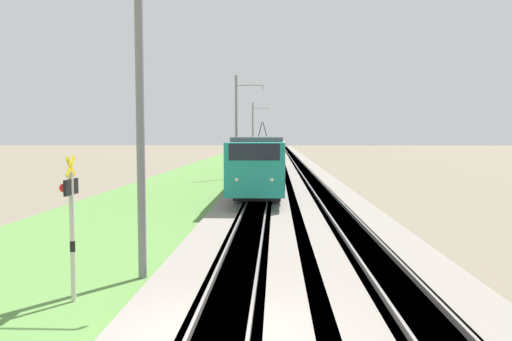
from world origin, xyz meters
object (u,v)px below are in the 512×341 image
Objects in this scene: catenary_mast_near at (142,113)px; catenary_mast_far at (253,131)px; catenary_mast_mid at (237,126)px; passenger_train at (267,151)px; crossing_signal_aux at (71,215)px.

catenary_mast_far is (63.20, 0.00, 0.15)m from catenary_mast_near.
catenary_mast_far is (31.60, -0.00, -0.14)m from catenary_mast_mid.
catenary_mast_mid reaches higher than passenger_train.
passenger_train is at bearing -3.45° from catenary_mast_near.
crossing_signal_aux is at bearing 178.05° from catenary_mast_mid.
catenary_mast_mid is (-9.81, 2.50, 2.50)m from passenger_train.
catenary_mast_mid is at bearing -91.95° from crossing_signal_aux.
passenger_train is 6.84× the size of catenary_mast_far.
catenary_mast_mid is at bearing 0.01° from catenary_mast_near.
catenary_mast_mid is at bearing -14.30° from passenger_train.
passenger_train is 17.76× the size of crossing_signal_aux.
catenary_mast_mid is 1.03× the size of catenary_mast_far.
catenary_mast_near is 0.97× the size of catenary_mast_far.
crossing_signal_aux is 0.40× the size of catenary_mast_near.
catenary_mast_far is at bearing -173.46° from passenger_train.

